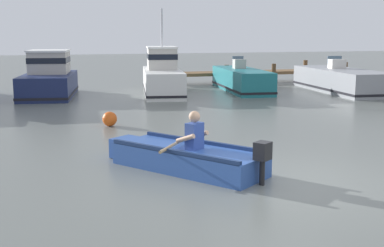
{
  "coord_description": "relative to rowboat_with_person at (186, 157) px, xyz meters",
  "views": [
    {
      "loc": [
        -4.27,
        -7.76,
        2.64
      ],
      "look_at": [
        -0.71,
        3.36,
        0.55
      ],
      "focal_mm": 46.81,
      "sensor_mm": 36.0,
      "label": 1
    }
  ],
  "objects": [
    {
      "name": "moored_boat_grey",
      "position": [
        10.92,
        10.89,
        0.25
      ],
      "size": [
        2.8,
        6.57,
        1.62
      ],
      "color": "gray",
      "rests_on": "ground"
    },
    {
      "name": "wooden_dock",
      "position": [
        9.82,
        16.3,
        0.29
      ],
      "size": [
        11.89,
        1.64,
        1.13
      ],
      "color": "brown",
      "rests_on": "ground"
    },
    {
      "name": "mooring_buoy",
      "position": [
        -0.72,
        5.18,
        -0.04
      ],
      "size": [
        0.43,
        0.43,
        0.43
      ],
      "primitive_type": "sphere",
      "color": "#E55919",
      "rests_on": "ground"
    },
    {
      "name": "rowboat_with_person",
      "position": [
        0.0,
        0.0,
        0.0
      ],
      "size": [
        2.69,
        3.34,
        1.19
      ],
      "color": "#2D519E",
      "rests_on": "ground"
    },
    {
      "name": "moored_boat_navy",
      "position": [
        -2.11,
        13.14,
        0.49
      ],
      "size": [
        2.82,
        4.93,
        1.97
      ],
      "color": "#19234C",
      "rests_on": "ground"
    },
    {
      "name": "ground_plane",
      "position": [
        1.47,
        -1.42,
        -0.25
      ],
      "size": [
        120.0,
        120.0,
        0.0
      ],
      "primitive_type": "plane",
      "color": "slate"
    },
    {
      "name": "moored_boat_white",
      "position": [
        2.74,
        12.52,
        0.55
      ],
      "size": [
        2.61,
        5.55,
        3.75
      ],
      "color": "white",
      "rests_on": "ground"
    },
    {
      "name": "moored_boat_teal",
      "position": [
        6.63,
        12.64,
        0.24
      ],
      "size": [
        2.34,
        5.81,
        1.6
      ],
      "color": "#1E727A",
      "rests_on": "ground"
    }
  ]
}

